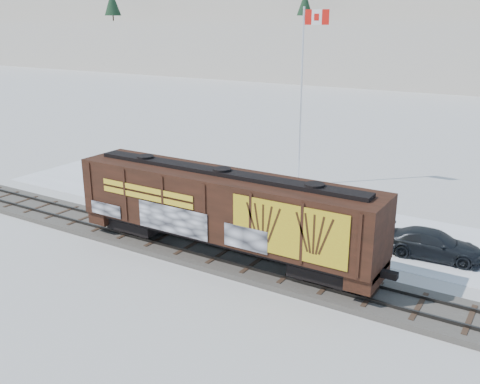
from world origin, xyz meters
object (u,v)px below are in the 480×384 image
Objects in this scene: car_silver at (160,188)px; car_dark at (434,244)px; hopper_railcar at (222,208)px; flagpole at (302,122)px; car_white at (312,212)px.

car_silver is 18.23m from car_dark.
car_dark is at bearing 33.22° from hopper_railcar.
car_white is (4.15, -6.87, -4.05)m from flagpole.
car_white is (10.87, 1.16, -0.09)m from car_silver.
flagpole is at bearing 10.76° from car_white.
car_dark reaches higher than car_white.
car_silver is (-6.72, -8.03, -3.96)m from flagpole.
flagpole is 2.58× the size of car_dark.
car_silver is 10.93m from car_white.
hopper_railcar is 1.29× the size of flagpole.
flagpole is 2.75× the size of car_silver.
flagpole is (-2.42, 14.03, 1.94)m from hopper_railcar.
hopper_railcar is 3.91× the size of car_white.
car_dark is (9.09, 5.95, -2.10)m from hopper_railcar.
flagpole is 11.19m from car_silver.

